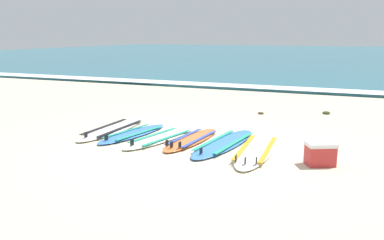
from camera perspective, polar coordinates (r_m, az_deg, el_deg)
ground_plane at (r=7.54m, az=-0.01°, el=-3.72°), size 80.00×80.00×0.00m
sea at (r=44.54m, az=18.82°, el=9.07°), size 80.00×60.00×0.10m
wave_foam_strip at (r=15.33m, az=11.71°, el=4.47°), size 80.00×1.09×0.11m
surfboard_0 at (r=8.86m, az=-11.47°, el=-1.28°), size 0.64×2.39×0.18m
surfboard_1 at (r=8.37m, az=-8.56°, el=-1.97°), size 0.87×2.07×0.18m
surfboard_2 at (r=7.95m, az=-4.64°, el=-2.63°), size 0.99×2.15×0.18m
surfboard_3 at (r=7.82m, az=-0.03°, el=-2.84°), size 0.71×2.06×0.18m
surfboard_4 at (r=7.59m, az=4.72°, el=-3.37°), size 0.92×2.44×0.18m
surfboard_5 at (r=7.22m, az=9.30°, el=-4.32°), size 0.72×2.45×0.18m
cooler_box at (r=6.71m, az=18.18°, el=-4.69°), size 0.55×0.48×0.38m
seaweed_clump_near_shoreline at (r=10.65m, az=10.00°, el=1.01°), size 0.16×0.13×0.06m
seaweed_clump_mid_sand at (r=11.09m, az=18.99°, el=1.02°), size 0.21×0.17×0.07m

